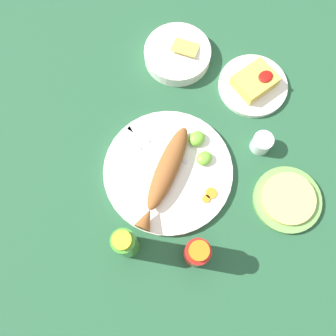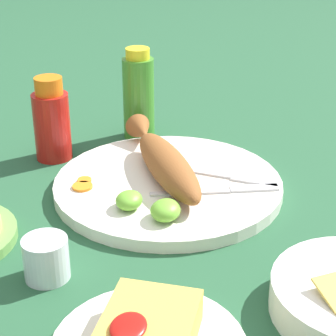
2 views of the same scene
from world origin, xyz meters
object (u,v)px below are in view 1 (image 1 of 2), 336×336
(side_plate_fries, at_px, (253,86))
(hot_sauce_bottle_green, at_px, (126,244))
(salt_cup, at_px, (261,143))
(main_plate, at_px, (168,171))
(fork_far, at_px, (155,141))
(tortilla_plate, at_px, (287,200))
(fried_fish, at_px, (165,174))
(hot_sauce_bottle_red, at_px, (197,253))
(guacamole_bowl, at_px, (178,54))
(fork_near, at_px, (141,152))

(side_plate_fries, bearing_deg, hot_sauce_bottle_green, -163.47)
(hot_sauce_bottle_green, bearing_deg, salt_cup, 1.29)
(main_plate, relative_size, fork_far, 1.89)
(main_plate, xyz_separation_m, fork_far, (0.02, 0.09, 0.01))
(main_plate, xyz_separation_m, side_plate_fries, (0.34, 0.06, -0.00))
(tortilla_plate, bearing_deg, fork_far, 119.06)
(fried_fish, bearing_deg, hot_sauce_bottle_green, 175.28)
(hot_sauce_bottle_green, height_order, tortilla_plate, hot_sauce_bottle_green)
(hot_sauce_bottle_red, distance_m, tortilla_plate, 0.28)
(hot_sauce_bottle_green, height_order, guacamole_bowl, hot_sauce_bottle_green)
(fried_fish, relative_size, hot_sauce_bottle_red, 1.94)
(fork_far, height_order, side_plate_fries, fork_far)
(salt_cup, bearing_deg, guacamole_bowl, 92.29)
(guacamole_bowl, relative_size, tortilla_plate, 1.08)
(fork_near, distance_m, fork_far, 0.05)
(salt_cup, distance_m, side_plate_fries, 0.18)
(main_plate, xyz_separation_m, tortilla_plate, (0.20, -0.24, -0.00))
(main_plate, relative_size, salt_cup, 6.31)
(fork_far, xyz_separation_m, tortilla_plate, (0.18, -0.33, -0.01))
(salt_cup, bearing_deg, tortilla_plate, -104.69)
(fork_near, bearing_deg, tortilla_plate, -137.19)
(fried_fish, relative_size, tortilla_plate, 1.53)
(main_plate, distance_m, side_plate_fries, 0.35)
(guacamole_bowl, xyz_separation_m, tortilla_plate, (-0.03, -0.51, -0.01))
(fork_far, bearing_deg, fried_fish, 141.23)
(tortilla_plate, bearing_deg, guacamole_bowl, 87.00)
(salt_cup, height_order, side_plate_fries, salt_cup)
(fork_near, distance_m, hot_sauce_bottle_red, 0.30)
(fork_far, relative_size, guacamole_bowl, 0.94)
(hot_sauce_bottle_red, relative_size, hot_sauce_bottle_green, 0.86)
(fork_near, relative_size, hot_sauce_bottle_green, 1.14)
(fried_fish, distance_m, side_plate_fries, 0.37)
(main_plate, xyz_separation_m, fork_near, (-0.03, 0.08, 0.01))
(tortilla_plate, bearing_deg, main_plate, 129.68)
(hot_sauce_bottle_red, relative_size, side_plate_fries, 0.71)
(fork_near, relative_size, side_plate_fries, 0.95)
(fork_far, height_order, guacamole_bowl, guacamole_bowl)
(hot_sauce_bottle_red, distance_m, hot_sauce_bottle_green, 0.17)
(guacamole_bowl, bearing_deg, salt_cup, -87.71)
(guacamole_bowl, bearing_deg, hot_sauce_bottle_red, -122.42)
(main_plate, distance_m, tortilla_plate, 0.32)
(fried_fish, height_order, fork_far, fried_fish)
(hot_sauce_bottle_green, distance_m, tortilla_plate, 0.43)
(guacamole_bowl, distance_m, tortilla_plate, 0.51)
(fried_fish, xyz_separation_m, guacamole_bowl, (0.24, 0.27, -0.02))
(hot_sauce_bottle_red, xyz_separation_m, side_plate_fries, (0.42, 0.27, -0.06))
(fork_far, relative_size, tortilla_plate, 1.02)
(hot_sauce_bottle_green, relative_size, guacamole_bowl, 0.85)
(fork_far, height_order, tortilla_plate, fork_far)
(fried_fish, bearing_deg, main_plate, 0.00)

